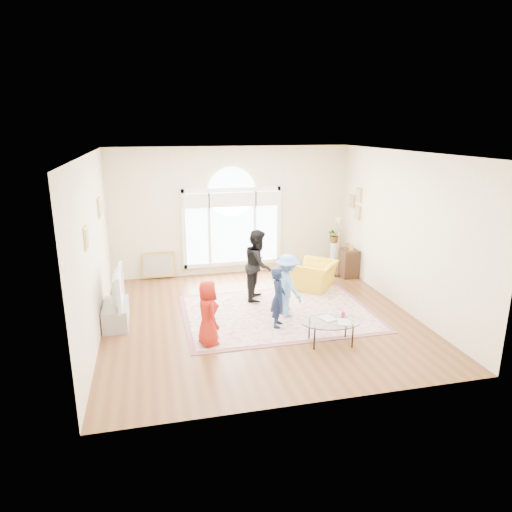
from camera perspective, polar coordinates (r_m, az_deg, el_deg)
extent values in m
plane|color=brown|center=(9.15, 0.46, -7.67)|extent=(6.00, 6.00, 0.00)
plane|color=beige|center=(11.51, -3.06, 5.58)|extent=(6.00, 0.00, 6.00)
plane|color=beige|center=(5.89, 7.42, -4.72)|extent=(6.00, 0.00, 6.00)
plane|color=beige|center=(8.47, -19.66, 0.88)|extent=(0.00, 6.00, 6.00)
plane|color=beige|center=(9.77, 17.87, 2.96)|extent=(0.00, 6.00, 6.00)
plane|color=white|center=(8.40, 0.51, 12.77)|extent=(6.00, 6.00, 0.00)
cube|color=white|center=(11.79, -2.93, -0.92)|extent=(2.50, 0.08, 0.10)
cube|color=white|center=(11.38, -3.06, 8.27)|extent=(2.50, 0.08, 0.10)
cube|color=white|center=(11.40, -9.04, 3.26)|extent=(0.10, 0.08, 2.00)
cube|color=white|center=(11.82, 2.85, 3.88)|extent=(0.10, 0.08, 2.00)
cube|color=#C6E2FF|center=(11.43, -7.42, 3.35)|extent=(0.55, 0.02, 1.80)
cube|color=#C6E2FF|center=(11.74, 1.32, 3.81)|extent=(0.55, 0.02, 1.80)
cube|color=#C6E2FF|center=(11.55, -2.99, 3.60)|extent=(1.10, 0.02, 1.80)
cylinder|color=#C6E2FF|center=(11.39, -3.06, 8.02)|extent=(1.20, 0.02, 1.20)
cube|color=white|center=(11.45, -5.87, 3.43)|extent=(0.07, 0.04, 1.80)
cube|color=white|center=(11.65, -0.15, 3.73)|extent=(0.07, 0.04, 1.80)
cube|color=white|center=(11.22, -7.51, 6.86)|extent=(0.65, 0.12, 0.35)
cube|color=white|center=(11.34, -2.97, 7.07)|extent=(1.20, 0.12, 0.35)
cube|color=white|center=(11.53, 1.44, 7.23)|extent=(0.65, 0.12, 0.35)
cube|color=tan|center=(9.63, -19.03, 5.72)|extent=(0.03, 0.34, 0.40)
cube|color=#ADA38E|center=(9.63, -18.93, 5.73)|extent=(0.01, 0.28, 0.34)
cube|color=tan|center=(7.50, -20.47, 2.10)|extent=(0.03, 0.30, 0.36)
cube|color=#ADA38E|center=(7.50, -20.34, 2.11)|extent=(0.01, 0.24, 0.30)
cube|color=tan|center=(11.46, 12.75, 7.45)|extent=(0.03, 0.28, 0.34)
cube|color=#ADA38E|center=(11.45, 12.67, 7.45)|extent=(0.01, 0.22, 0.28)
cube|color=tan|center=(11.52, 12.62, 5.34)|extent=(0.03, 0.28, 0.34)
cube|color=#ADA38E|center=(11.52, 12.54, 5.33)|extent=(0.01, 0.22, 0.28)
cube|color=tan|center=(11.80, 11.96, 6.70)|extent=(0.03, 0.26, 0.32)
cube|color=#ADA38E|center=(11.79, 11.88, 6.70)|extent=(0.01, 0.20, 0.26)
cube|color=beige|center=(9.34, 2.77, -7.11)|extent=(3.60, 2.60, 0.02)
cube|color=#8B515B|center=(9.34, 2.77, -7.14)|extent=(3.80, 2.80, 0.01)
cube|color=#9A9DA2|center=(9.16, -17.10, -6.97)|extent=(0.45, 1.00, 0.42)
imported|color=black|center=(8.97, -17.38, -3.74)|extent=(0.15, 1.17, 0.68)
cube|color=#4A8AC8|center=(8.96, -16.80, -3.70)|extent=(0.02, 0.96, 0.55)
ellipsoid|color=silver|center=(8.06, 9.37, -8.12)|extent=(1.12, 0.78, 0.02)
cylinder|color=black|center=(8.40, 11.16, -8.74)|extent=(0.03, 0.03, 0.40)
cylinder|color=black|center=(8.23, 6.68, -9.08)|extent=(0.03, 0.03, 0.40)
cylinder|color=black|center=(8.07, 11.98, -9.84)|extent=(0.03, 0.03, 0.40)
cylinder|color=black|center=(7.90, 7.32, -10.23)|extent=(0.03, 0.03, 0.40)
imported|color=#B2A58C|center=(8.05, 8.30, -7.90)|extent=(0.28, 0.33, 0.03)
imported|color=#B2A58C|center=(8.01, 10.19, -8.15)|extent=(0.29, 0.34, 0.02)
cylinder|color=#C4243E|center=(8.18, 10.83, -7.28)|extent=(0.07, 0.07, 0.12)
imported|color=yellow|center=(10.71, 7.39, -2.42)|extent=(1.29, 1.30, 0.64)
cube|color=black|center=(11.70, 11.46, -0.85)|extent=(0.40, 0.50, 0.70)
cylinder|color=black|center=(11.76, 10.11, -2.42)|extent=(0.20, 0.20, 0.02)
cylinder|color=#BA9645|center=(11.57, 10.27, 0.70)|extent=(0.02, 0.02, 1.35)
cone|color=#CCB284|center=(11.40, 10.45, 4.22)|extent=(0.31, 0.31, 0.22)
cylinder|color=white|center=(12.32, 9.68, 0.10)|extent=(0.20, 0.20, 0.70)
imported|color=#33722D|center=(12.19, 9.81, 2.63)|extent=(0.46, 0.43, 0.41)
cube|color=tan|center=(11.64, -11.97, -2.77)|extent=(0.80, 0.14, 0.62)
imported|color=#A81E13|center=(7.88, -6.03, -7.09)|extent=(0.49, 0.63, 1.15)
imported|color=#121E3B|center=(8.53, 2.79, -5.22)|extent=(0.42, 0.49, 1.13)
imported|color=black|center=(9.81, 0.27, -1.11)|extent=(0.80, 0.90, 1.54)
imported|color=pink|center=(9.30, 3.29, -3.30)|extent=(0.49, 0.74, 1.17)
imported|color=#66A0E8|center=(9.00, 3.94, -3.66)|extent=(0.70, 0.92, 1.26)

